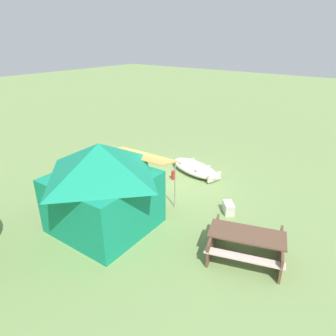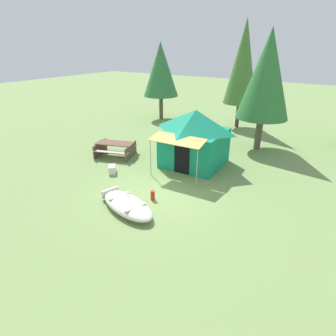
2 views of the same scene
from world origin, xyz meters
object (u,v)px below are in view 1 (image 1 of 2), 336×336
(picnic_table, at_px, (246,242))
(fuel_can, at_px, (173,175))
(beached_rowboat, at_px, (195,168))
(cooler_box, at_px, (228,208))
(canvas_cabin_tent, at_px, (103,185))

(picnic_table, bearing_deg, fuel_can, -31.23)
(beached_rowboat, relative_size, cooler_box, 5.28)
(fuel_can, bearing_deg, picnic_table, 148.77)
(picnic_table, bearing_deg, canvas_cabin_tent, 17.73)
(beached_rowboat, height_order, picnic_table, picnic_table)
(cooler_box, bearing_deg, fuel_can, -17.32)
(canvas_cabin_tent, distance_m, fuel_can, 4.14)
(canvas_cabin_tent, relative_size, fuel_can, 10.26)
(picnic_table, distance_m, cooler_box, 2.21)
(beached_rowboat, distance_m, cooler_box, 3.35)
(picnic_table, height_order, fuel_can, picnic_table)
(canvas_cabin_tent, distance_m, cooler_box, 4.22)
(fuel_can, bearing_deg, beached_rowboat, -107.21)
(canvas_cabin_tent, xyz_separation_m, picnic_table, (-4.06, -1.30, -0.93))
(cooler_box, distance_m, fuel_can, 3.14)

